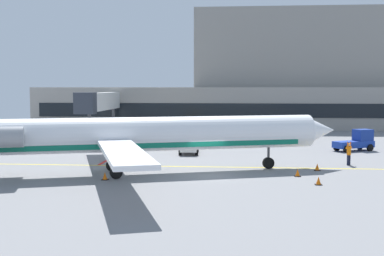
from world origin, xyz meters
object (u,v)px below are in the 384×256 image
at_px(belt_loader, 189,143).
at_px(regional_jet, 125,135).
at_px(baggage_tug, 179,129).
at_px(fuel_tank, 69,127).
at_px(marshaller, 349,153).
at_px(pushback_tractor, 357,141).

bearing_deg(belt_loader, regional_jet, -105.33).
height_order(baggage_tug, belt_loader, baggage_tug).
xyz_separation_m(baggage_tug, fuel_tank, (-14.23, -1.87, 0.34)).
bearing_deg(baggage_tug, regional_jet, -91.25).
xyz_separation_m(belt_loader, marshaller, (13.94, -6.80, 0.06)).
bearing_deg(marshaller, belt_loader, 154.00).
bearing_deg(fuel_tank, pushback_tractor, -18.86).
distance_m(regional_jet, baggage_tug, 29.65).
distance_m(pushback_tractor, fuel_tank, 35.87).
bearing_deg(marshaller, pushback_tractor, 73.95).
xyz_separation_m(belt_loader, fuel_tank, (-17.10, 14.85, 0.38)).
distance_m(pushback_tractor, belt_loader, 17.15).
bearing_deg(baggage_tug, fuel_tank, -172.50).
bearing_deg(fuel_tank, baggage_tug, 7.50).
xyz_separation_m(baggage_tug, pushback_tractor, (19.72, -13.47, 0.00)).
relative_size(regional_jet, belt_loader, 7.76).
distance_m(pushback_tractor, marshaller, 10.47).
distance_m(regional_jet, marshaller, 18.59).
distance_m(baggage_tug, belt_loader, 16.97).
distance_m(regional_jet, pushback_tractor, 26.04).
relative_size(regional_jet, pushback_tractor, 7.34).
distance_m(baggage_tug, pushback_tractor, 23.88).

